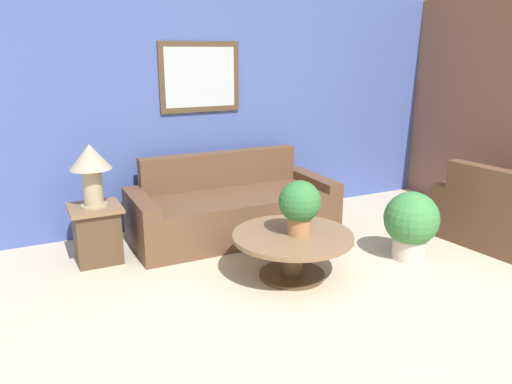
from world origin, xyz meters
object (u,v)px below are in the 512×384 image
couch_main (233,209)px  armchair (497,216)px  potted_plant_on_table (300,205)px  coffee_table (293,246)px  potted_plant_floor (411,223)px  table_lamp (91,165)px  side_table (97,233)px

couch_main → armchair: size_ratio=1.84×
armchair → potted_plant_on_table: size_ratio=2.46×
coffee_table → potted_plant_floor: (1.23, -0.14, 0.07)m
table_lamp → potted_plant_on_table: bearing=-36.6°
couch_main → side_table: bearing=-176.8°
coffee_table → potted_plant_on_table: (0.05, -0.03, 0.38)m
table_lamp → potted_plant_on_table: (1.56, -1.16, -0.27)m
couch_main → armchair: (2.43, -1.42, 0.00)m
armchair → coffee_table: armchair is taller
couch_main → potted_plant_floor: (1.29, -1.36, 0.08)m
coffee_table → side_table: size_ratio=1.95×
armchair → table_lamp: size_ratio=2.01×
coffee_table → couch_main: bearing=92.7°
potted_plant_on_table → side_table: bearing=143.4°
couch_main → coffee_table: couch_main is taller
potted_plant_on_table → potted_plant_floor: 1.23m
side_table → armchair: bearing=-19.0°
potted_plant_floor → armchair: bearing=-3.1°
armchair → couch_main: bearing=53.1°
armchair → side_table: (-3.88, 1.34, -0.01)m
armchair → potted_plant_floor: armchair is taller
potted_plant_floor → side_table: bearing=155.1°
couch_main → coffee_table: 1.21m
couch_main → potted_plant_on_table: (0.10, -1.24, 0.39)m
couch_main → potted_plant_on_table: bearing=-85.2°
couch_main → potted_plant_on_table: 1.30m
couch_main → coffee_table: (0.06, -1.21, 0.01)m
coffee_table → table_lamp: table_lamp is taller
armchair → potted_plant_on_table: (-2.32, 0.18, 0.39)m
armchair → potted_plant_floor: size_ratio=1.78×
side_table → couch_main: bearing=3.2°
table_lamp → potted_plant_on_table: 1.96m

